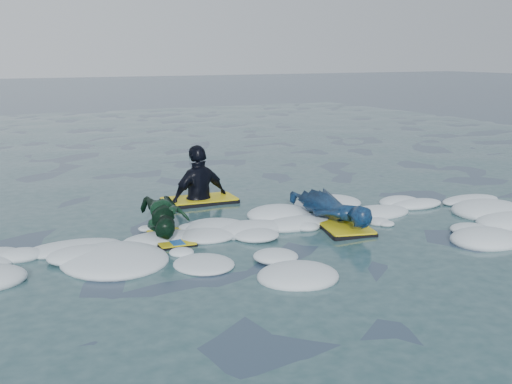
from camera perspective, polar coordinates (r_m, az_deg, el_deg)
ground at (r=7.32m, az=-0.63°, el=-7.20°), size 120.00×120.00×0.00m
foam_band at (r=8.21m, az=-3.86°, el=-5.04°), size 12.00×3.10×0.30m
prone_woman_unit at (r=9.26m, az=6.93°, el=-1.59°), size 0.91×1.77×0.46m
prone_child_unit at (r=8.66m, az=-8.03°, el=-2.39°), size 0.99×1.45×0.52m
waiting_rider_unit at (r=10.64m, az=-5.05°, el=-0.69°), size 1.27×0.77×1.82m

